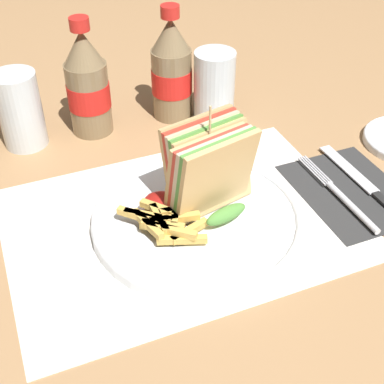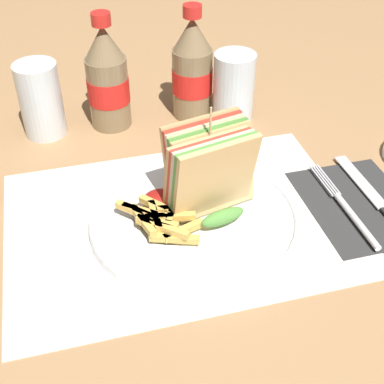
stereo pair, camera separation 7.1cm
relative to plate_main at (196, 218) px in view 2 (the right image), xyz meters
name	(u,v)px [view 2 (the right image)]	position (x,y,z in m)	size (l,w,h in m)	color
ground_plane	(187,237)	(-0.02, -0.02, -0.01)	(4.00, 4.00, 0.00)	#9E754C
placemat	(181,221)	(-0.02, 0.01, -0.01)	(0.46, 0.33, 0.00)	silver
plate_main	(196,218)	(0.00, 0.00, 0.00)	(0.28, 0.28, 0.02)	white
club_sandwich	(210,171)	(0.02, 0.02, 0.06)	(0.13, 0.11, 0.15)	tan
fries_pile	(161,217)	(-0.05, -0.01, 0.02)	(0.11, 0.10, 0.02)	gold
ketchup_blob	(159,198)	(-0.04, 0.03, 0.02)	(0.04, 0.04, 0.01)	maroon
napkin	(359,204)	(0.23, -0.02, -0.01)	(0.14, 0.19, 0.00)	#2D2D2D
fork	(349,211)	(0.21, -0.04, 0.00)	(0.02, 0.19, 0.01)	silver
knife	(377,200)	(0.26, -0.02, 0.00)	(0.02, 0.21, 0.00)	black
coke_bottle_near	(107,80)	(-0.07, 0.29, 0.07)	(0.07, 0.07, 0.19)	#7A6647
coke_bottle_far	(192,71)	(0.07, 0.28, 0.07)	(0.07, 0.07, 0.19)	#7A6647
glass_near	(233,94)	(0.13, 0.24, 0.04)	(0.07, 0.07, 0.12)	silver
glass_far	(42,104)	(-0.18, 0.29, 0.04)	(0.07, 0.07, 0.12)	silver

